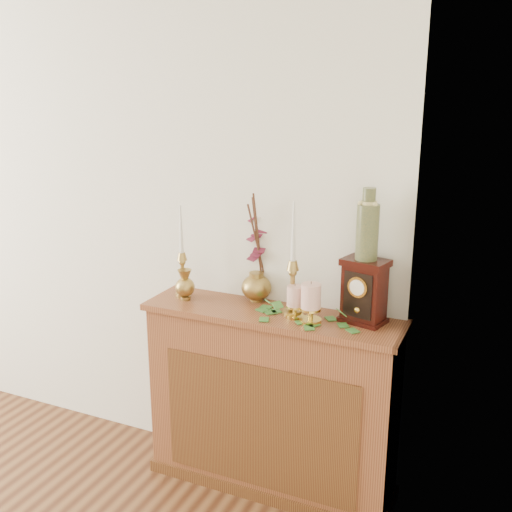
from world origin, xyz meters
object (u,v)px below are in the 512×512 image
at_px(ginger_jar, 258,251).
at_px(candlestick_left, 182,267).
at_px(bud_vase, 185,285).
at_px(mantel_clock, 364,292).
at_px(ceramic_vase, 368,228).
at_px(candlestick_center, 293,279).

bearing_deg(ginger_jar, candlestick_left, -159.87).
xyz_separation_m(bud_vase, mantel_clock, (0.87, 0.07, 0.07)).
distance_m(candlestick_left, bud_vase, 0.09).
bearing_deg(ceramic_vase, candlestick_center, -171.16).
distance_m(candlestick_left, ginger_jar, 0.38).
xyz_separation_m(bud_vase, ceramic_vase, (0.87, 0.08, 0.35)).
height_order(bud_vase, ginger_jar, ginger_jar).
height_order(candlestick_center, bud_vase, candlestick_center).
height_order(candlestick_left, candlestick_center, candlestick_center).
height_order(bud_vase, mantel_clock, mantel_clock).
bearing_deg(mantel_clock, ginger_jar, -175.87).
relative_size(candlestick_left, mantel_clock, 1.60).
bearing_deg(ceramic_vase, mantel_clock, -103.86).
bearing_deg(ginger_jar, mantel_clock, -9.73).
distance_m(candlestick_center, ginger_jar, 0.29).
relative_size(ginger_jar, ceramic_vase, 1.73).
relative_size(candlestick_center, ginger_jar, 0.98).
height_order(candlestick_center, ceramic_vase, ceramic_vase).
distance_m(bud_vase, ceramic_vase, 0.94).
bearing_deg(mantel_clock, bud_vase, -161.34).
relative_size(mantel_clock, ceramic_vase, 0.93).
distance_m(candlestick_left, candlestick_center, 0.59).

